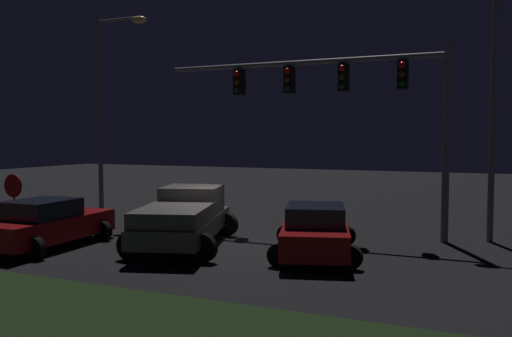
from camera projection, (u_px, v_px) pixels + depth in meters
ground_plane at (217, 244)px, 16.89m from camera, size 80.00×80.00×0.00m
grass_median at (20, 320)px, 9.70m from camera, size 27.32×4.68×0.10m
pickup_truck at (185, 214)px, 16.59m from camera, size 3.90×5.75×1.80m
car_sedan at (46, 224)px, 16.38m from camera, size 2.59×4.46×1.51m
car_sedan_far at (315, 231)px, 15.14m from camera, size 3.24×4.73×1.51m
traffic_signal_gantry at (344, 91)px, 18.28m from camera, size 10.32×0.56×6.50m
street_lamp_left at (109, 93)px, 22.71m from camera, size 2.57×0.44×8.57m
street_lamp_right at (479, 78)px, 17.16m from camera, size 2.32×0.44×8.60m
stop_sign at (14, 195)px, 17.17m from camera, size 0.76×0.08×2.23m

